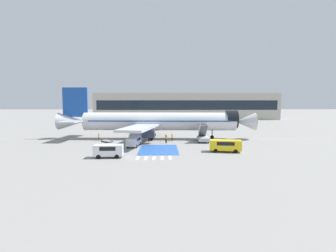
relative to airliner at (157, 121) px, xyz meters
name	(u,v)px	position (x,y,z in m)	size (l,w,h in m)	color
ground_plane	(157,139)	(0.06, -0.61, -3.99)	(600.00, 600.00, 0.00)	gray
apron_leadline_yellow	(159,139)	(0.61, -0.03, -3.98)	(0.20, 78.15, 0.01)	gold
apron_stand_patch_blue	(159,150)	(0.61, -13.93, -3.98)	(6.69, 10.62, 0.01)	#2856A8
apron_walkway_bar_0	(138,157)	(-2.39, -20.60, -3.98)	(0.44, 3.60, 0.01)	silver
apron_walkway_bar_1	(146,157)	(-1.19, -20.60, -3.98)	(0.44, 3.60, 0.01)	silver
apron_walkway_bar_2	(154,157)	(0.01, -20.60, -3.98)	(0.44, 3.60, 0.01)	silver
apron_walkway_bar_3	(162,157)	(1.21, -20.60, -3.98)	(0.44, 3.60, 0.01)	silver
apron_walkway_bar_4	(170,157)	(2.41, -20.60, -3.98)	(0.44, 3.60, 0.01)	silver
airliner	(157,121)	(0.00, 0.00, 0.00)	(44.83, 33.04, 11.65)	silver
boarding_stairs_forward	(203,137)	(9.76, -5.07, -2.94)	(2.44, 5.32, 4.41)	#ADB2BA
fuel_tanker	(139,123)	(-5.93, 21.94, -2.12)	(3.91, 10.46, 3.66)	#38383D
service_van_0	(225,145)	(11.74, -16.41, -2.79)	(5.44, 2.95, 1.98)	yellow
service_van_1	(134,141)	(-4.05, -10.44, -2.92)	(2.44, 5.62, 1.74)	silver
service_van_2	(108,150)	(-6.75, -20.63, -2.81)	(4.32, 2.10, 1.94)	silver
baggage_cart	(107,141)	(-10.37, -4.69, -3.73)	(2.81, 2.96, 0.87)	gray
ground_crew_0	(166,138)	(2.03, -6.55, -2.94)	(0.46, 0.28, 1.81)	black
ground_crew_1	(172,137)	(3.36, -3.48, -3.05)	(0.38, 0.49, 1.64)	#191E38
ground_crew_2	(149,137)	(-1.60, -4.96, -2.93)	(0.49, 0.41, 1.83)	#2D2D33
ground_crew_3	(99,136)	(-12.55, -2.56, -3.05)	(0.31, 0.47, 1.64)	#2D2D33
terminal_building	(186,106)	(13.56, 73.67, 2.58)	(91.61, 12.10, 13.13)	#B2AD9E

